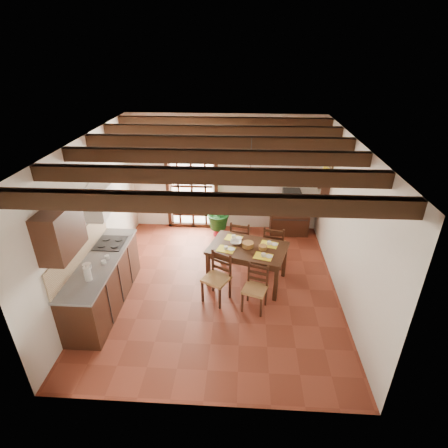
# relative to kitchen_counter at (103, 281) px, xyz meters

# --- Properties ---
(ground_plane) EXTENTS (5.00, 5.00, 0.00)m
(ground_plane) POSITION_rel_kitchen_counter_xyz_m (1.96, 0.60, -0.47)
(ground_plane) COLOR brown
(room_shell) EXTENTS (4.52, 5.02, 2.81)m
(room_shell) POSITION_rel_kitchen_counter_xyz_m (1.96, 0.60, 1.34)
(room_shell) COLOR silver
(room_shell) RESTS_ON ground_plane
(ceiling_beams) EXTENTS (4.50, 4.34, 0.20)m
(ceiling_beams) POSITION_rel_kitchen_counter_xyz_m (1.96, 0.60, 2.22)
(ceiling_beams) COLOR black
(ceiling_beams) RESTS_ON room_shell
(french_door) EXTENTS (1.26, 0.11, 2.32)m
(french_door) POSITION_rel_kitchen_counter_xyz_m (1.16, 3.05, 0.70)
(french_door) COLOR white
(french_door) RESTS_ON ground_plane
(kitchen_counter) EXTENTS (0.64, 2.25, 1.38)m
(kitchen_counter) POSITION_rel_kitchen_counter_xyz_m (0.00, 0.00, 0.00)
(kitchen_counter) COLOR #321A10
(kitchen_counter) RESTS_ON ground_plane
(upper_cabinet) EXTENTS (0.35, 0.80, 0.70)m
(upper_cabinet) POSITION_rel_kitchen_counter_xyz_m (-0.12, -0.70, 1.38)
(upper_cabinet) COLOR #321A10
(upper_cabinet) RESTS_ON room_shell
(range_hood) EXTENTS (0.38, 0.60, 0.54)m
(range_hood) POSITION_rel_kitchen_counter_xyz_m (-0.09, 0.55, 1.26)
(range_hood) COLOR white
(range_hood) RESTS_ON room_shell
(counter_items) EXTENTS (0.50, 1.43, 0.25)m
(counter_items) POSITION_rel_kitchen_counter_xyz_m (0.00, 0.09, 0.49)
(counter_items) COLOR black
(counter_items) RESTS_ON kitchen_counter
(dining_table) EXTENTS (1.62, 1.28, 0.77)m
(dining_table) POSITION_rel_kitchen_counter_xyz_m (2.51, 0.82, 0.20)
(dining_table) COLOR #351D11
(dining_table) RESTS_ON ground_plane
(chair_near_left) EXTENTS (0.57, 0.56, 0.92)m
(chair_near_left) POSITION_rel_kitchen_counter_xyz_m (1.97, 0.23, -0.18)
(chair_near_left) COLOR #AF804A
(chair_near_left) RESTS_ON ground_plane
(chair_near_right) EXTENTS (0.48, 0.47, 0.84)m
(chair_near_right) POSITION_rel_kitchen_counter_xyz_m (2.65, 0.02, -0.21)
(chair_near_right) COLOR #AF804A
(chair_near_right) RESTS_ON ground_plane
(chair_far_left) EXTENTS (0.50, 0.48, 0.92)m
(chair_far_left) POSITION_rel_kitchen_counter_xyz_m (2.38, 1.62, -0.18)
(chair_far_left) COLOR #AF804A
(chair_far_left) RESTS_ON ground_plane
(chair_far_right) EXTENTS (0.51, 0.50, 0.95)m
(chair_far_right) POSITION_rel_kitchen_counter_xyz_m (3.06, 1.42, -0.18)
(chair_far_right) COLOR #AF804A
(chair_far_right) RESTS_ON ground_plane
(table_setting) EXTENTS (1.03, 0.69, 0.10)m
(table_setting) POSITION_rel_kitchen_counter_xyz_m (2.51, 0.82, 0.34)
(table_setting) COLOR yellow
(table_setting) RESTS_ON dining_table
(table_bowl) EXTENTS (0.23, 0.23, 0.05)m
(table_bowl) POSITION_rel_kitchen_counter_xyz_m (2.28, 0.94, 0.32)
(table_bowl) COLOR white
(table_bowl) RESTS_ON dining_table
(sideboard) EXTENTS (0.91, 0.41, 0.77)m
(sideboard) POSITION_rel_kitchen_counter_xyz_m (3.53, 2.83, -0.09)
(sideboard) COLOR #321A10
(sideboard) RESTS_ON ground_plane
(crt_tv) EXTENTS (0.41, 0.38, 0.34)m
(crt_tv) POSITION_rel_kitchen_counter_xyz_m (3.53, 2.82, 0.49)
(crt_tv) COLOR black
(crt_tv) RESTS_ON sideboard
(fuse_box) EXTENTS (0.25, 0.03, 0.32)m
(fuse_box) POSITION_rel_kitchen_counter_xyz_m (3.46, 3.08, 1.28)
(fuse_box) COLOR white
(fuse_box) RESTS_ON room_shell
(plant_pot) EXTENTS (0.34, 0.34, 0.21)m
(plant_pot) POSITION_rel_kitchen_counter_xyz_m (1.86, 2.64, -0.36)
(plant_pot) COLOR maroon
(plant_pot) RESTS_ON ground_plane
(potted_plant) EXTENTS (2.08, 1.80, 2.27)m
(potted_plant) POSITION_rel_kitchen_counter_xyz_m (1.86, 2.64, 0.10)
(potted_plant) COLOR #144C19
(potted_plant) RESTS_ON ground_plane
(wall_shelf) EXTENTS (0.20, 0.42, 0.20)m
(wall_shelf) POSITION_rel_kitchen_counter_xyz_m (4.10, 2.20, 1.04)
(wall_shelf) COLOR #321A10
(wall_shelf) RESTS_ON room_shell
(shelf_vase) EXTENTS (0.15, 0.15, 0.15)m
(shelf_vase) POSITION_rel_kitchen_counter_xyz_m (4.10, 2.20, 1.18)
(shelf_vase) COLOR #B2BFB2
(shelf_vase) RESTS_ON wall_shelf
(shelf_flowers) EXTENTS (0.14, 0.14, 0.36)m
(shelf_flowers) POSITION_rel_kitchen_counter_xyz_m (4.10, 2.20, 1.38)
(shelf_flowers) COLOR yellow
(shelf_flowers) RESTS_ON shelf_vase
(framed_picture) EXTENTS (0.03, 0.32, 0.32)m
(framed_picture) POSITION_rel_kitchen_counter_xyz_m (4.18, 2.20, 1.58)
(framed_picture) COLOR brown
(framed_picture) RESTS_ON room_shell
(pendant_lamp) EXTENTS (0.36, 0.36, 0.84)m
(pendant_lamp) POSITION_rel_kitchen_counter_xyz_m (2.51, 0.92, 1.60)
(pendant_lamp) COLOR black
(pendant_lamp) RESTS_ON room_shell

